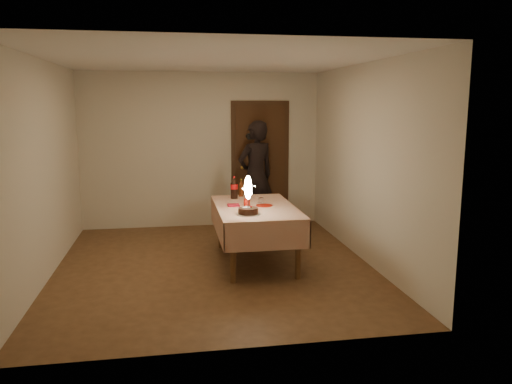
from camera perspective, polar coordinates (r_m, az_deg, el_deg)
The scene contains 11 objects.
ground at distance 6.55m, azimuth -4.77°, elevation -8.43°, with size 4.00×4.50×0.01m, color brown.
room_shell at distance 6.31m, azimuth -4.74°, elevation 6.21°, with size 4.04×4.54×2.62m.
dining_table at distance 6.54m, azimuth -0.07°, elevation -2.50°, with size 1.02×1.72×0.75m.
birthday_cake at distance 6.03m, azimuth -0.91°, elevation -1.28°, with size 0.30×0.30×0.47m.
red_plate at distance 6.55m, azimuth 0.95°, elevation -1.54°, with size 0.22×0.22×0.01m, color #B81A0C.
red_cup at distance 6.50m, azimuth -1.05°, elevation -1.23°, with size 0.08×0.08×0.10m, color #B1190C.
clear_cup at distance 6.63m, azimuth 0.58°, elevation -1.04°, with size 0.07×0.07×0.09m, color silver.
napkin_stack at distance 6.54m, azimuth -2.58°, elevation -1.52°, with size 0.15×0.15×0.02m, color #A31221.
cola_bottle at distance 7.03m, azimuth -2.51°, elevation 0.48°, with size 0.10×0.10×0.32m.
amber_bottle_left at distance 7.19m, azimuth -1.71°, elevation 0.42°, with size 0.06×0.06×0.26m.
photographer at distance 8.19m, azimuth -0.02°, elevation 1.86°, with size 0.78×0.66×1.81m.
Camera 1 is at (-0.51, -6.20, 2.07)m, focal length 35.00 mm.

